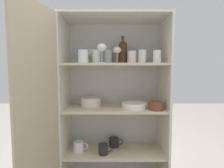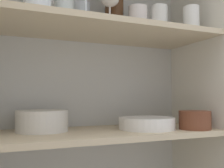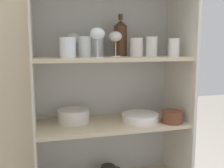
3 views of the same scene
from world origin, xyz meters
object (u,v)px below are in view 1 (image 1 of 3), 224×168
(wine_bottle, at_px, (122,52))
(mixing_bowl_large, at_px, (90,101))
(coffee_mug_primary, at_px, (78,147))
(serving_bowl_small, at_px, (155,105))
(plate_stack_white, at_px, (133,105))

(wine_bottle, relative_size, mixing_bowl_large, 1.32)
(wine_bottle, height_order, coffee_mug_primary, wine_bottle)
(wine_bottle, distance_m, mixing_bowl_large, 0.52)
(wine_bottle, relative_size, serving_bowl_small, 2.01)
(mixing_bowl_large, xyz_separation_m, coffee_mug_primary, (-0.10, -0.10, -0.38))
(mixing_bowl_large, relative_size, coffee_mug_primary, 1.48)
(coffee_mug_primary, bearing_deg, mixing_bowl_large, 45.36)
(serving_bowl_small, bearing_deg, wine_bottle, 146.68)
(wine_bottle, relative_size, plate_stack_white, 1.12)
(serving_bowl_small, xyz_separation_m, coffee_mug_primary, (-0.64, 0.06, -0.37))
(serving_bowl_small, bearing_deg, plate_stack_white, 155.33)
(plate_stack_white, xyz_separation_m, coffee_mug_primary, (-0.47, -0.01, -0.36))
(wine_bottle, height_order, mixing_bowl_large, wine_bottle)
(mixing_bowl_large, distance_m, coffee_mug_primary, 0.40)
(coffee_mug_primary, bearing_deg, wine_bottle, 16.03)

